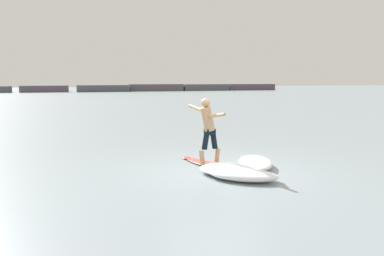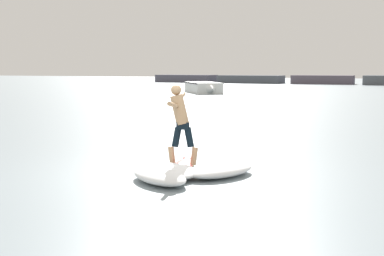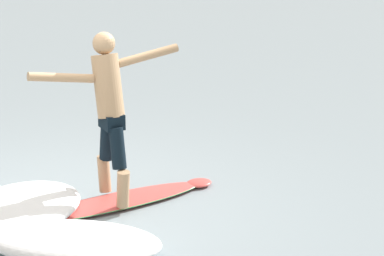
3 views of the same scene
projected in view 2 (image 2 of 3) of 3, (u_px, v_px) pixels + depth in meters
The scene contains 7 objects.
ground_plane at pixel (172, 172), 11.42m from camera, with size 200.00×200.00×0.00m, color gray.
surfboard at pixel (183, 166), 11.94m from camera, with size 1.11×2.26×0.21m.
surfer at pixel (180, 118), 11.79m from camera, with size 0.73×1.62×1.78m.
fishing_boat_near_jetty at pixel (204, 87), 46.55m from camera, with size 5.01×6.02×0.93m.
wave_foam_at_tail at pixel (221, 170), 10.96m from camera, with size 1.42×1.88×0.25m.
wave_foam_at_nose at pixel (159, 176), 10.33m from camera, with size 1.78×1.60×0.26m.
wave_foam_beside at pixel (169, 171), 10.91m from camera, with size 1.92×1.88×0.24m.
Camera 2 is at (4.96, -10.10, 2.23)m, focal length 50.00 mm.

